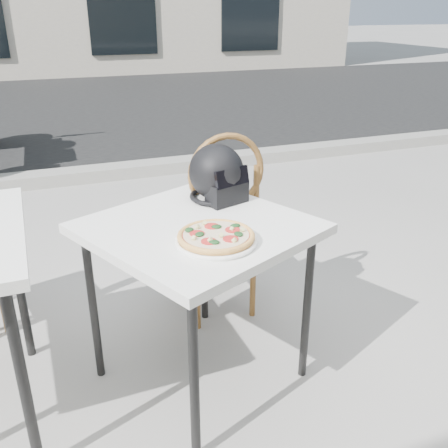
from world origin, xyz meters
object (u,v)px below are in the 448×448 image
object	(u,v)px
cafe_table_main	(198,239)
plate	(216,241)
helmet	(218,175)
pizza	(216,236)
cafe_chair_main	(219,218)

from	to	relation	value
cafe_table_main	plate	xyz separation A→B (m)	(0.01, -0.19, 0.08)
helmet	plate	bearing A→B (deg)	-127.99
cafe_table_main	helmet	xyz separation A→B (m)	(0.17, 0.24, 0.18)
pizza	cafe_chair_main	bearing A→B (deg)	68.97
cafe_table_main	pizza	distance (m)	0.22
cafe_table_main	cafe_chair_main	world-z (taller)	cafe_chair_main
plate	helmet	world-z (taller)	helmet
cafe_table_main	helmet	world-z (taller)	helmet
helmet	cafe_chair_main	size ratio (longest dim) A/B	0.31
pizza	cafe_chair_main	distance (m)	0.71
cafe_table_main	plate	world-z (taller)	plate
cafe_table_main	pizza	bearing A→B (deg)	-87.74
plate	cafe_chair_main	xyz separation A→B (m)	(0.24, 0.64, -0.19)
plate	pizza	xyz separation A→B (m)	(0.00, 0.00, 0.02)
plate	pizza	size ratio (longest dim) A/B	1.38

